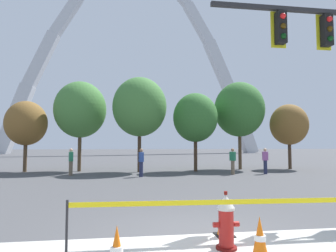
{
  "coord_description": "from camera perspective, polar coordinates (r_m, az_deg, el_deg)",
  "views": [
    {
      "loc": [
        -1.43,
        -5.72,
        1.8
      ],
      "look_at": [
        0.08,
        5.0,
        2.5
      ],
      "focal_mm": 31.16,
      "sensor_mm": 36.0,
      "label": 1
    }
  ],
  "objects": [
    {
      "name": "ground_plane",
      "position": [
        6.16,
        6.14,
        -20.64
      ],
      "size": [
        240.0,
        240.0,
        0.0
      ],
      "primitive_type": "plane",
      "color": "#474749"
    },
    {
      "name": "fire_hydrant",
      "position": [
        5.41,
        11.26,
        -17.87
      ],
      "size": [
        0.46,
        0.48,
        0.99
      ],
      "color": "#5E0F0D",
      "rests_on": "ground"
    },
    {
      "name": "caution_tape_barrier",
      "position": [
        5.14,
        16.06,
        -16.29
      ],
      "size": [
        5.88,
        0.29,
        0.95
      ],
      "color": "#232326",
      "rests_on": "ground"
    },
    {
      "name": "traffic_cone_by_hydrant",
      "position": [
        4.85,
        17.55,
        -20.78
      ],
      "size": [
        0.36,
        0.36,
        0.73
      ],
      "color": "black",
      "rests_on": "ground"
    },
    {
      "name": "traffic_cone_curb_edge",
      "position": [
        6.16,
        10.93,
        -17.16
      ],
      "size": [
        0.36,
        0.36,
        0.73
      ],
      "color": "black",
      "rests_on": "ground"
    },
    {
      "name": "monument_arch",
      "position": [
        65.13,
        -6.65,
        11.65
      ],
      "size": [
        55.45,
        2.59,
        42.88
      ],
      "color": "silver",
      "rests_on": "ground"
    },
    {
      "name": "tree_far_left",
      "position": [
        21.79,
        -26.0,
        0.48
      ],
      "size": [
        2.72,
        2.72,
        4.75
      ],
      "color": "brown",
      "rests_on": "ground"
    },
    {
      "name": "tree_left_mid",
      "position": [
        21.01,
        -16.78,
        3.07
      ],
      "size": [
        3.53,
        3.53,
        6.17
      ],
      "color": "brown",
      "rests_on": "ground"
    },
    {
      "name": "tree_center_left",
      "position": [
        19.77,
        -5.57,
        3.73
      ],
      "size": [
        3.63,
        3.63,
        6.36
      ],
      "color": "#473323",
      "rests_on": "ground"
    },
    {
      "name": "tree_center_right",
      "position": [
        20.21,
        5.37,
        1.63
      ],
      "size": [
        3.07,
        3.07,
        5.38
      ],
      "color": "#473323",
      "rests_on": "ground"
    },
    {
      "name": "tree_right_mid",
      "position": [
        22.43,
        13.77,
        3.16
      ],
      "size": [
        3.71,
        3.71,
        6.49
      ],
      "color": "brown",
      "rests_on": "ground"
    },
    {
      "name": "tree_far_right",
      "position": [
        23.75,
        22.58,
        0.25
      ],
      "size": [
        2.78,
        2.78,
        4.86
      ],
      "color": "#473323",
      "rests_on": "ground"
    },
    {
      "name": "pedestrian_walking_left",
      "position": [
        16.64,
        -5.27,
        -7.08
      ],
      "size": [
        0.29,
        0.38,
        1.59
      ],
      "color": "#232847",
      "rests_on": "ground"
    },
    {
      "name": "pedestrian_standing_center",
      "position": [
        19.15,
        18.49,
        -6.46
      ],
      "size": [
        0.39,
        0.3,
        1.59
      ],
      "color": "#232847",
      "rests_on": "ground"
    },
    {
      "name": "pedestrian_walking_right",
      "position": [
        18.23,
        12.54,
        -6.71
      ],
      "size": [
        0.35,
        0.39,
        1.59
      ],
      "color": "brown",
      "rests_on": "ground"
    },
    {
      "name": "pedestrian_near_trees",
      "position": [
        18.18,
        -18.47,
        -6.62
      ],
      "size": [
        0.31,
        0.39,
        1.59
      ],
      "color": "brown",
      "rests_on": "ground"
    }
  ]
}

